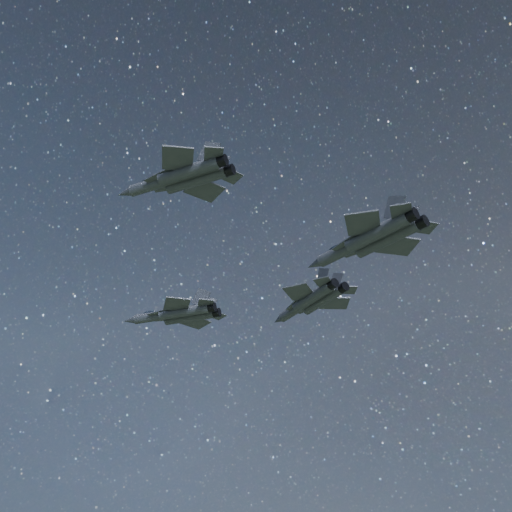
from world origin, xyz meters
The scene contains 4 objects.
jet_lead centered at (-23.78, 5.09, 155.47)m, with size 17.95×12.08×4.53m.
jet_left centered at (-2.94, 12.59, 154.78)m, with size 17.60×11.71×4.47m.
jet_right centered at (2.11, -22.37, 153.68)m, with size 15.11×10.37×3.79m.
jet_slot centered at (12.80, 1.52, 154.22)m, with size 19.15×13.25×4.81m.
Camera 1 is at (38.45, -58.68, 112.32)m, focal length 42.00 mm.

